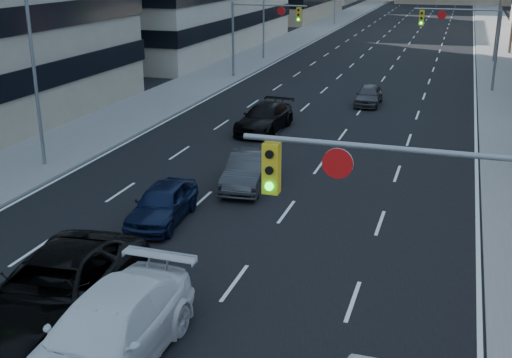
{
  "coord_description": "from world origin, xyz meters",
  "views": [
    {
      "loc": [
        7.68,
        -4.28,
        9.35
      ],
      "look_at": [
        1.41,
        15.34,
        2.2
      ],
      "focal_mm": 45.0,
      "sensor_mm": 36.0,
      "label": 1
    }
  ],
  "objects": [
    {
      "name": "white_van",
      "position": [
        0.31,
        7.16,
        0.89
      ],
      "size": [
        2.57,
        6.16,
        1.78
      ],
      "primitive_type": "imported",
      "rotation": [
        0.0,
        0.0,
        -0.01
      ],
      "color": "silver",
      "rests_on": "ground"
    },
    {
      "name": "streetlight_left_mid",
      "position": [
        -10.34,
        55.0,
        5.05
      ],
      "size": [
        2.03,
        0.22,
        9.0
      ],
      "color": "slate",
      "rests_on": "ground"
    },
    {
      "name": "sidewalk_right",
      "position": [
        11.5,
        130.0,
        0.07
      ],
      "size": [
        5.0,
        300.0,
        0.15
      ],
      "primitive_type": "cube",
      "color": "slate",
      "rests_on": "ground"
    },
    {
      "name": "sedan_grey_center",
      "position": [
        -0.54,
        20.38,
        0.74
      ],
      "size": [
        2.02,
        4.62,
        1.48
      ],
      "primitive_type": "imported",
      "rotation": [
        0.0,
        0.0,
        0.1
      ],
      "color": "#2C2C2E",
      "rests_on": "ground"
    },
    {
      "name": "sidewalk_left",
      "position": [
        -11.5,
        130.0,
        0.07
      ],
      "size": [
        5.0,
        300.0,
        0.15
      ],
      "primitive_type": "cube",
      "color": "slate",
      "rests_on": "ground"
    },
    {
      "name": "sedan_blue",
      "position": [
        -2.34,
        15.72,
        0.73
      ],
      "size": [
        2.04,
        4.38,
        1.45
      ],
      "primitive_type": "imported",
      "rotation": [
        0.0,
        0.0,
        0.08
      ],
      "color": "black",
      "rests_on": "ground"
    },
    {
      "name": "signal_far_right",
      "position": [
        7.68,
        45.0,
        4.3
      ],
      "size": [
        6.09,
        0.33,
        6.0
      ],
      "color": "slate",
      "rests_on": "ground"
    },
    {
      "name": "black_pickup",
      "position": [
        -2.03,
        8.57,
        0.93
      ],
      "size": [
        3.67,
        6.92,
        1.85
      ],
      "primitive_type": "imported",
      "rotation": [
        0.0,
        0.0,
        0.09
      ],
      "color": "black",
      "rests_on": "ground"
    },
    {
      "name": "signal_far_left",
      "position": [
        -7.68,
        45.0,
        4.3
      ],
      "size": [
        6.09,
        0.33,
        6.0
      ],
      "color": "slate",
      "rests_on": "ground"
    },
    {
      "name": "road_surface",
      "position": [
        0.0,
        130.0,
        0.01
      ],
      "size": [
        18.0,
        300.0,
        0.02
      ],
      "primitive_type": "cube",
      "color": "black",
      "rests_on": "ground"
    },
    {
      "name": "signal_near_right",
      "position": [
        7.45,
        8.0,
        4.33
      ],
      "size": [
        6.59,
        0.33,
        6.0
      ],
      "color": "slate",
      "rests_on": "ground"
    },
    {
      "name": "streetlight_left_near",
      "position": [
        -10.34,
        20.0,
        5.05
      ],
      "size": [
        2.03,
        0.22,
        9.0
      ],
      "color": "slate",
      "rests_on": "ground"
    },
    {
      "name": "sedan_grey_right",
      "position": [
        2.03,
        38.04,
        0.67
      ],
      "size": [
        1.62,
        3.94,
        1.34
      ],
      "primitive_type": "imported",
      "rotation": [
        0.0,
        0.0,
        0.01
      ],
      "color": "#353537",
      "rests_on": "ground"
    },
    {
      "name": "sedan_black_far",
      "position": [
        -2.58,
        29.45,
        0.76
      ],
      "size": [
        2.5,
        5.36,
        1.51
      ],
      "primitive_type": "imported",
      "rotation": [
        0.0,
        0.0,
        -0.07
      ],
      "color": "black",
      "rests_on": "ground"
    },
    {
      "name": "streetlight_right_far",
      "position": [
        10.34,
        60.0,
        5.05
      ],
      "size": [
        2.03,
        0.22,
        9.0
      ],
      "color": "slate",
      "rests_on": "ground"
    }
  ]
}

